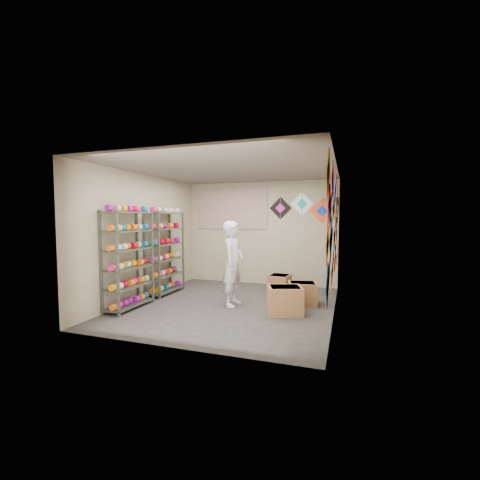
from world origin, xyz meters
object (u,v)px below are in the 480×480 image
(shelf_rack_front, at_px, (129,260))
(carton_c, at_px, (279,284))
(shelf_rack_back, at_px, (165,253))
(carton_b, at_px, (302,294))
(shopkeeper, at_px, (233,263))
(carton_a, at_px, (285,300))

(shelf_rack_front, relative_size, carton_c, 3.80)
(shelf_rack_back, bearing_deg, carton_b, 0.85)
(shopkeeper, distance_m, carton_a, 1.27)
(shelf_rack_front, height_order, shopkeeper, shelf_rack_front)
(shopkeeper, xyz_separation_m, carton_b, (1.32, 0.49, -0.62))
(shopkeeper, bearing_deg, shelf_rack_front, 115.95)
(carton_a, bearing_deg, carton_c, 85.83)
(shopkeeper, bearing_deg, carton_a, -101.92)
(carton_c, bearing_deg, shelf_rack_back, -156.02)
(carton_a, bearing_deg, shelf_rack_back, 147.41)
(shelf_rack_back, bearing_deg, carton_a, -13.32)
(shopkeeper, bearing_deg, carton_c, -27.12)
(shelf_rack_front, height_order, carton_b, shelf_rack_front)
(carton_b, bearing_deg, carton_c, 116.66)
(shelf_rack_front, relative_size, carton_b, 3.42)
(shelf_rack_front, xyz_separation_m, carton_b, (3.15, 1.35, -0.72))
(shelf_rack_front, relative_size, carton_a, 3.12)
(shelf_rack_front, bearing_deg, carton_b, 23.14)
(shelf_rack_back, xyz_separation_m, shopkeeper, (1.83, -0.44, -0.10))
(shopkeeper, relative_size, carton_b, 3.05)
(shelf_rack_front, relative_size, shelf_rack_back, 1.00)
(carton_a, relative_size, carton_b, 1.10)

